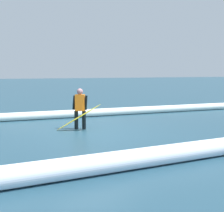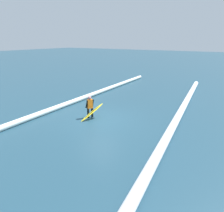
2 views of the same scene
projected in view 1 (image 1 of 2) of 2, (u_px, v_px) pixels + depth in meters
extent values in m
plane|color=#234658|center=(91.00, 132.00, 11.56)|extent=(164.61, 164.61, 0.00)
cylinder|color=black|center=(84.00, 120.00, 12.11)|extent=(0.14, 0.14, 0.66)
cylinder|color=black|center=(76.00, 120.00, 12.13)|extent=(0.14, 0.14, 0.66)
cube|color=orange|center=(80.00, 103.00, 12.06)|extent=(0.39, 0.34, 0.59)
sphere|color=#94676C|center=(80.00, 91.00, 12.02)|extent=(0.22, 0.22, 0.22)
cylinder|color=black|center=(86.00, 103.00, 12.04)|extent=(0.09, 0.18, 0.53)
cylinder|color=black|center=(74.00, 103.00, 12.07)|extent=(0.09, 0.22, 0.53)
ellipsoid|color=yellow|center=(79.00, 117.00, 11.80)|extent=(1.55, 0.95, 0.98)
ellipsoid|color=black|center=(79.00, 117.00, 11.80)|extent=(1.19, 0.66, 0.80)
cylinder|color=white|center=(104.00, 112.00, 15.70)|extent=(24.20, 0.83, 0.35)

